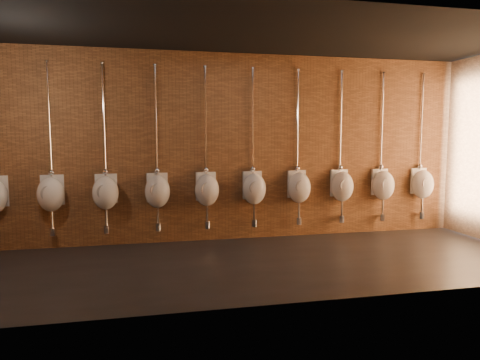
% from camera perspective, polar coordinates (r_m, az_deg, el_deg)
% --- Properties ---
extents(ground, '(8.50, 8.50, 0.00)m').
position_cam_1_polar(ground, '(6.18, 1.66, -11.05)').
color(ground, black).
rests_on(ground, ground).
extents(room_shell, '(8.54, 3.04, 3.22)m').
position_cam_1_polar(room_shell, '(5.92, 1.72, 7.93)').
color(room_shell, black).
rests_on(room_shell, ground).
extents(urinal_1, '(0.47, 0.42, 2.72)m').
position_cam_1_polar(urinal_1, '(7.31, -23.90, -1.63)').
color(urinal_1, white).
rests_on(urinal_1, ground).
extents(urinal_2, '(0.47, 0.42, 2.72)m').
position_cam_1_polar(urinal_2, '(7.18, -17.50, -1.52)').
color(urinal_2, white).
rests_on(urinal_2, ground).
extents(urinal_3, '(0.47, 0.42, 2.72)m').
position_cam_1_polar(urinal_3, '(7.15, -10.95, -1.38)').
color(urinal_3, white).
rests_on(urinal_3, ground).
extents(urinal_4, '(0.47, 0.42, 2.72)m').
position_cam_1_polar(urinal_4, '(7.22, -4.44, -1.23)').
color(urinal_4, white).
rests_on(urinal_4, ground).
extents(urinal_5, '(0.47, 0.42, 2.72)m').
position_cam_1_polar(urinal_5, '(7.37, 1.88, -1.06)').
color(urinal_5, white).
rests_on(urinal_5, ground).
extents(urinal_6, '(0.47, 0.42, 2.72)m').
position_cam_1_polar(urinal_6, '(7.61, 7.87, -0.90)').
color(urinal_6, white).
rests_on(urinal_6, ground).
extents(urinal_7, '(0.47, 0.42, 2.72)m').
position_cam_1_polar(urinal_7, '(7.93, 13.44, -0.73)').
color(urinal_7, white).
rests_on(urinal_7, ground).
extents(urinal_8, '(0.47, 0.42, 2.72)m').
position_cam_1_polar(urinal_8, '(8.31, 18.53, -0.58)').
color(urinal_8, white).
rests_on(urinal_8, ground).
extents(urinal_9, '(0.47, 0.42, 2.72)m').
position_cam_1_polar(urinal_9, '(8.76, 23.14, -0.43)').
color(urinal_9, white).
rests_on(urinal_9, ground).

